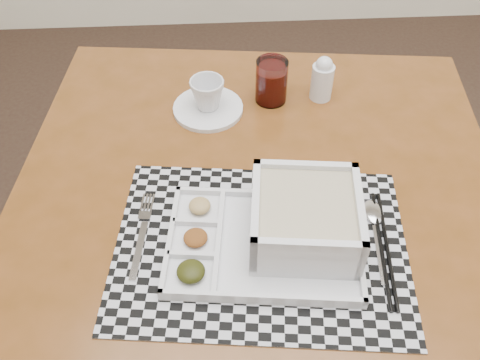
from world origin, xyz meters
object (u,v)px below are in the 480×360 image
cup (207,94)px  serving_tray (292,226)px  dining_table (257,214)px  juice_glass (271,83)px  creamer_bottle (322,79)px

cup → serving_tray: bearing=-50.3°
serving_tray → dining_table: bearing=111.1°
juice_glass → serving_tray: bearing=-90.5°
dining_table → cup: (-0.09, 0.24, 0.11)m
juice_glass → creamer_bottle: size_ratio=0.95×
dining_table → serving_tray: (0.05, -0.12, 0.11)m
serving_tray → juice_glass: serving_tray is taller
serving_tray → juice_glass: (0.00, 0.39, 0.00)m
cup → dining_table: bearing=-50.6°
dining_table → juice_glass: juice_glass is taller
cup → creamer_bottle: size_ratio=0.71×
serving_tray → juice_glass: size_ratio=3.51×
cup → creamer_bottle: 0.25m
cup → juice_glass: (0.14, 0.03, 0.00)m
serving_tray → creamer_bottle: size_ratio=3.33×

